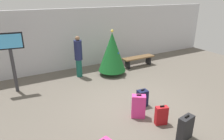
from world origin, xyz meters
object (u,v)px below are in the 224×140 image
Objects in this scene: waiting_bench at (138,59)px; suitcase_1 at (142,98)px; flight_info_kiosk at (10,51)px; suitcase_2 at (161,115)px; holiday_tree at (112,52)px; suitcase_0 at (185,128)px; suitcase_4 at (138,106)px; traveller_0 at (78,56)px.

suitcase_1 is (-2.16, -3.20, -0.09)m from waiting_bench.
flight_info_kiosk is at bearing -179.14° from waiting_bench.
flight_info_kiosk reaches higher than suitcase_2.
holiday_tree is 4.76m from suitcase_0.
suitcase_2 reaches higher than waiting_bench.
flight_info_kiosk is at bearing 124.67° from suitcase_0.
suitcase_2 is (-0.62, -3.92, -0.77)m from holiday_tree.
suitcase_0 reaches higher than waiting_bench.
suitcase_2 is at bearing -97.62° from suitcase_1.
waiting_bench is at bearing 0.86° from flight_info_kiosk.
traveller_0 is at bearing 96.07° from suitcase_4.
suitcase_4 reaches higher than suitcase_0.
suitcase_0 is (0.86, -5.15, -0.63)m from traveller_0.
suitcase_2 is 0.79× the size of suitcase_4.
waiting_bench is 2.91× the size of suitcase_1.
flight_info_kiosk is at bearing 176.49° from holiday_tree.
traveller_0 is 3.07× the size of suitcase_1.
holiday_tree is at bearing 80.47° from suitcase_1.
suitcase_1 is (0.89, -3.34, -0.68)m from traveller_0.
suitcase_1 is at bearing -42.15° from flight_info_kiosk.
flight_info_kiosk reaches higher than waiting_bench.
suitcase_1 is 1.00× the size of suitcase_2.
suitcase_0 is (-0.52, -4.68, -0.73)m from holiday_tree.
waiting_bench is at bearing 10.94° from holiday_tree.
suitcase_1 is 0.79× the size of suitcase_4.
flight_info_kiosk reaches higher than holiday_tree.
holiday_tree reaches higher than suitcase_4.
suitcase_1 is at bearing -75.03° from traveller_0.
traveller_0 is at bearing 177.23° from waiting_bench.
waiting_bench is 4.83m from suitcase_2.
suitcase_1 reaches higher than waiting_bench.
flight_info_kiosk is 3.28× the size of suitcase_0.
traveller_0 is (2.54, 0.23, -0.59)m from flight_info_kiosk.
suitcase_0 is 1.14× the size of suitcase_2.
flight_info_kiosk is 3.75× the size of suitcase_1.
waiting_bench is 2.55× the size of suitcase_0.
suitcase_0 is 1.42m from suitcase_4.
suitcase_1 reaches higher than suitcase_2.
suitcase_0 is (-2.20, -5.00, -0.05)m from waiting_bench.
traveller_0 is (-1.38, 0.47, -0.09)m from holiday_tree.
traveller_0 reaches higher than waiting_bench.
suitcase_1 is at bearing 82.38° from suitcase_2.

